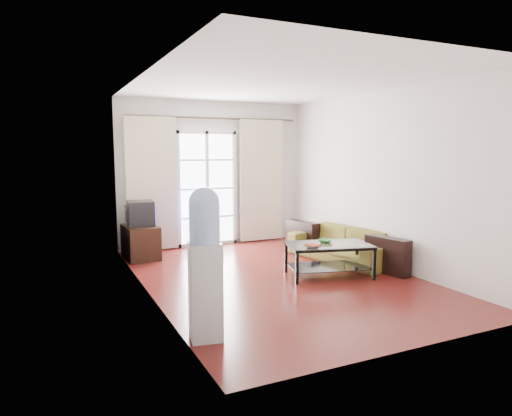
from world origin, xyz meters
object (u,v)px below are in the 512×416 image
at_px(water_cooler, 205,261).
at_px(crt_tv, 140,213).
at_px(tv_stand, 141,242).
at_px(task_chair, 203,235).
at_px(coffee_table, 329,255).
at_px(sofa, 341,244).

bearing_deg(water_cooler, crt_tv, 98.84).
height_order(tv_stand, task_chair, task_chair).
bearing_deg(tv_stand, task_chair, 1.19).
height_order(coffee_table, tv_stand, tv_stand).
height_order(sofa, coffee_table, sofa).
relative_size(coffee_table, tv_stand, 1.72).
distance_m(coffee_table, water_cooler, 2.69).
bearing_deg(sofa, crt_tv, -129.08).
xyz_separation_m(tv_stand, water_cooler, (-0.08, -3.56, 0.49)).
xyz_separation_m(sofa, tv_stand, (-2.92, 1.55, 0.01)).
xyz_separation_m(tv_stand, crt_tv, (0.00, 0.02, 0.48)).
distance_m(sofa, coffee_table, 0.99).
bearing_deg(crt_tv, tv_stand, -96.42).
bearing_deg(water_cooler, sofa, 44.11).
height_order(coffee_table, water_cooler, water_cooler).
distance_m(sofa, task_chair, 2.42).
xyz_separation_m(sofa, task_chair, (-1.79, 1.63, 0.01)).
relative_size(coffee_table, crt_tv, 2.70).
relative_size(crt_tv, water_cooler, 0.33).
distance_m(tv_stand, task_chair, 1.13).
bearing_deg(sofa, coffee_table, -56.07).
relative_size(tv_stand, task_chair, 0.79).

